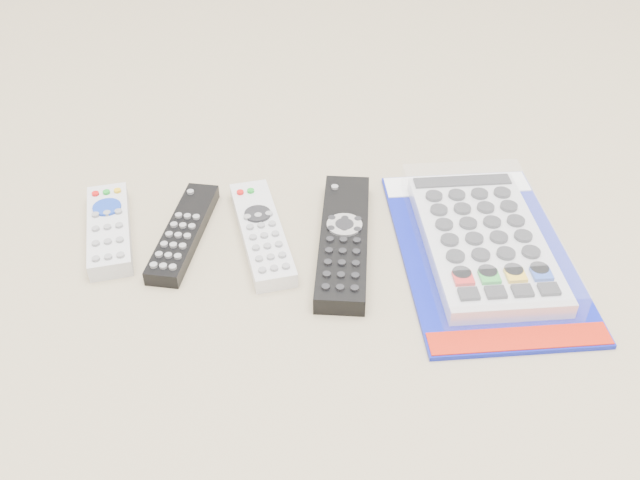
{
  "coord_description": "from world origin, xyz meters",
  "views": [
    {
      "loc": [
        -0.02,
        -0.65,
        0.54
      ],
      "look_at": [
        0.02,
        -0.01,
        0.01
      ],
      "focal_mm": 40.0,
      "sensor_mm": 36.0,
      "label": 1
    }
  ],
  "objects": [
    {
      "name": "remote_large_black",
      "position": [
        0.04,
        -0.01,
        0.01
      ],
      "size": [
        0.08,
        0.24,
        0.03
      ],
      "rotation": [
        0.0,
        0.0,
        -0.12
      ],
      "color": "black",
      "rests_on": "ground"
    },
    {
      "name": "remote_small_grey",
      "position": [
        -0.23,
        0.03,
        0.01
      ],
      "size": [
        0.08,
        0.17,
        0.02
      ],
      "rotation": [
        0.0,
        0.0,
        0.19
      ],
      "color": "#B8B8BB",
      "rests_on": "ground"
    },
    {
      "name": "remote_slim_black",
      "position": [
        -0.15,
        0.02,
        0.01
      ],
      "size": [
        0.07,
        0.18,
        0.02
      ],
      "rotation": [
        0.0,
        0.0,
        -0.21
      ],
      "color": "black",
      "rests_on": "ground"
    },
    {
      "name": "jumbo_remote_packaged",
      "position": [
        0.21,
        -0.02,
        0.02
      ],
      "size": [
        0.2,
        0.32,
        0.04
      ],
      "rotation": [
        0.0,
        0.0,
        0.03
      ],
      "color": "#0E199D",
      "rests_on": "ground"
    },
    {
      "name": "remote_silver_dvd",
      "position": [
        -0.05,
        0.02,
        0.01
      ],
      "size": [
        0.08,
        0.19,
        0.02
      ],
      "rotation": [
        0.0,
        0.0,
        0.19
      ],
      "color": "silver",
      "rests_on": "ground"
    }
  ]
}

